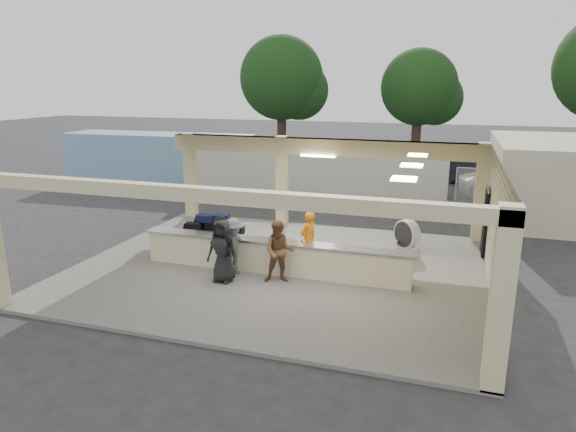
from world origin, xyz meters
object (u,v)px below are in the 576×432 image
(car_dark, at_px, (479,173))
(container_blue, at_px, (160,159))
(passenger_b, at_px, (222,248))
(container_white, at_px, (316,169))
(baggage_counter, at_px, (273,256))
(passenger_a, at_px, (279,252))
(car_white_a, at_px, (511,184))
(luggage_cart, at_px, (210,232))
(passenger_c, at_px, (233,247))
(baggage_handler, at_px, (308,239))
(drum_fan, at_px, (407,234))
(passenger_d, at_px, (222,250))

(car_dark, relative_size, container_blue, 0.41)
(passenger_b, relative_size, container_white, 0.15)
(baggage_counter, height_order, passenger_a, passenger_a)
(passenger_b, bearing_deg, container_white, 123.45)
(baggage_counter, distance_m, car_white_a, 15.56)
(car_white_a, bearing_deg, baggage_counter, 145.66)
(luggage_cart, xyz_separation_m, car_white_a, (10.17, 12.51, -0.13))
(passenger_b, bearing_deg, baggage_counter, 72.08)
(baggage_counter, xyz_separation_m, passenger_c, (-1.05, -0.50, 0.35))
(baggage_handler, distance_m, car_white_a, 14.46)
(drum_fan, xyz_separation_m, baggage_handler, (-2.71, -2.43, 0.29))
(car_white_a, xyz_separation_m, container_blue, (-18.42, -2.04, 0.72))
(passenger_c, distance_m, container_blue, 15.53)
(passenger_d, bearing_deg, passenger_c, 86.80)
(passenger_d, distance_m, car_white_a, 17.07)
(passenger_c, bearing_deg, car_dark, 17.60)
(baggage_handler, relative_size, passenger_c, 1.02)
(drum_fan, bearing_deg, passenger_a, -85.44)
(car_white_a, bearing_deg, container_white, 100.66)
(car_dark, xyz_separation_m, container_white, (-7.82, -5.12, 0.61))
(container_blue, bearing_deg, baggage_handler, -44.96)
(passenger_a, relative_size, car_dark, 0.40)
(baggage_counter, distance_m, car_dark, 17.25)
(baggage_counter, relative_size, baggage_handler, 4.78)
(passenger_b, height_order, car_white_a, passenger_b)
(passenger_b, xyz_separation_m, passenger_c, (0.12, 0.51, -0.10))
(baggage_counter, distance_m, passenger_c, 1.21)
(baggage_handler, distance_m, car_dark, 16.20)
(passenger_a, relative_size, car_white_a, 0.38)
(baggage_counter, bearing_deg, luggage_cart, 157.27)
(luggage_cart, bearing_deg, baggage_counter, -35.54)
(baggage_counter, xyz_separation_m, baggage_handler, (0.83, 0.81, 0.37))
(baggage_counter, relative_size, car_dark, 1.85)
(drum_fan, relative_size, car_dark, 0.24)
(container_white, bearing_deg, baggage_handler, -81.70)
(car_dark, bearing_deg, car_white_a, -110.80)
(drum_fan, bearing_deg, container_white, 167.31)
(container_blue, bearing_deg, container_white, -5.87)
(baggage_handler, bearing_deg, drum_fan, 159.34)
(drum_fan, distance_m, passenger_d, 6.37)
(passenger_c, bearing_deg, baggage_handler, -13.99)
(baggage_counter, distance_m, drum_fan, 4.80)
(passenger_b, height_order, passenger_c, passenger_b)
(baggage_counter, bearing_deg, passenger_a, -57.63)
(passenger_d, height_order, container_white, container_white)
(car_dark, height_order, container_white, container_white)
(car_white_a, distance_m, container_white, 9.60)
(passenger_d, bearing_deg, car_white_a, 62.86)
(passenger_c, distance_m, passenger_d, 0.60)
(baggage_handler, bearing_deg, passenger_c, -27.75)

